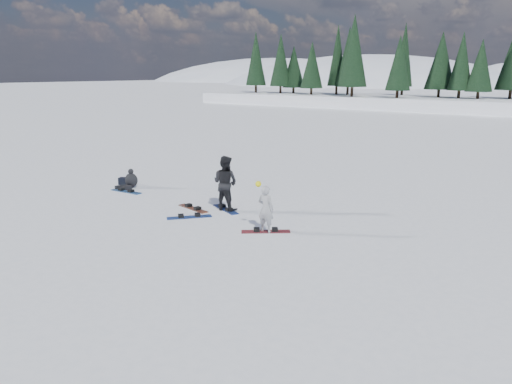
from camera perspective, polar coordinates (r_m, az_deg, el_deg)
ground at (r=16.24m, az=0.09°, el=-3.59°), size 420.00×420.00×0.00m
snowboarder_woman at (r=15.15m, az=1.12°, el=-1.91°), size 0.57×0.40×1.60m
snowboarder_man at (r=17.60m, az=-3.53°, el=1.03°), size 1.00×0.81×1.95m
seated_rider at (r=21.78m, az=-14.17°, el=1.29°), size 0.64×0.99×0.80m
gear_bag at (r=22.50m, az=-14.81°, el=1.22°), size 0.53×0.46×0.30m
snowboard_woman at (r=15.36m, az=1.12°, el=-4.54°), size 1.36×1.13×0.03m
snowboard_man at (r=17.83m, az=-3.49°, el=-1.98°), size 1.48×0.87×0.03m
snowboard_loose_c at (r=21.10m, az=-14.62°, el=0.05°), size 1.51×0.38×0.03m
snowboard_loose_a at (r=17.00m, az=-7.63°, el=-2.86°), size 1.19×1.32×0.03m
snowboard_loose_b at (r=18.04m, az=-7.22°, el=-1.88°), size 1.52×0.61×0.03m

